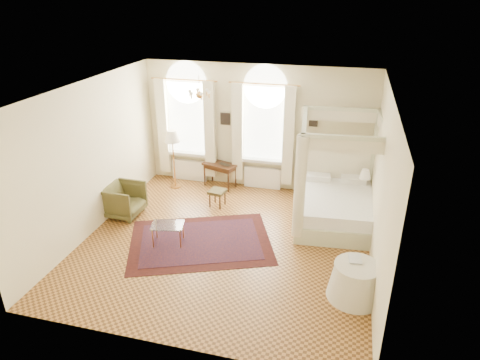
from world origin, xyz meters
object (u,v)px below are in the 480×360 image
object	(u,v)px
writing_desk	(220,167)
stool	(217,193)
coffee_table	(168,227)
nightstand	(357,198)
floor_lamp	(172,139)
armchair	(123,200)
side_table	(356,281)
canopy_bed	(336,201)

from	to	relation	value
writing_desk	stool	distance (m)	1.17
coffee_table	nightstand	bearing A→B (deg)	33.25
writing_desk	coffee_table	xyz separation A→B (m)	(-0.23, -3.03, -0.16)
nightstand	floor_lamp	distance (m)	4.94
armchair	floor_lamp	xyz separation A→B (m)	(0.57, 1.78, 0.98)
writing_desk	stool	xyz separation A→B (m)	(0.27, -1.12, -0.21)
side_table	armchair	bearing A→B (deg)	162.70
canopy_bed	writing_desk	xyz separation A→B (m)	(-3.16, 1.23, 0.01)
stool	side_table	size ratio (longest dim) A/B	0.44
canopy_bed	floor_lamp	distance (m)	4.51
coffee_table	stool	bearing A→B (deg)	75.28
stool	armchair	size ratio (longest dim) A/B	0.50
canopy_bed	nightstand	distance (m)	0.92
nightstand	writing_desk	size ratio (longest dim) A/B	0.65
nightstand	stool	xyz separation A→B (m)	(-3.37, -0.63, 0.04)
canopy_bed	writing_desk	size ratio (longest dim) A/B	2.49
stool	floor_lamp	size ratio (longest dim) A/B	0.27
armchair	coffee_table	distance (m)	1.78
nightstand	coffee_table	world-z (taller)	nightstand
stool	floor_lamp	bearing A→B (deg)	151.83
armchair	coffee_table	size ratio (longest dim) A/B	1.15
side_table	stool	bearing A→B (deg)	141.44
canopy_bed	armchair	bearing A→B (deg)	-169.75
coffee_table	floor_lamp	xyz separation A→B (m)	(-0.95, 2.69, 0.96)
floor_lamp	side_table	xyz separation A→B (m)	(4.83, -3.47, -1.05)
canopy_bed	stool	xyz separation A→B (m)	(-2.89, 0.12, -0.20)
canopy_bed	armchair	xyz separation A→B (m)	(-4.92, -0.89, -0.16)
nightstand	coffee_table	distance (m)	4.63
canopy_bed	nightstand	world-z (taller)	canopy_bed
coffee_table	side_table	bearing A→B (deg)	-11.36
stool	canopy_bed	bearing A→B (deg)	-2.29
coffee_table	side_table	xyz separation A→B (m)	(3.87, -0.78, -0.08)
coffee_table	armchair	bearing A→B (deg)	149.39
armchair	side_table	bearing A→B (deg)	-105.71
writing_desk	side_table	world-z (taller)	writing_desk
armchair	side_table	xyz separation A→B (m)	(5.40, -1.68, -0.07)
floor_lamp	armchair	bearing A→B (deg)	-107.81
canopy_bed	stool	distance (m)	2.90
canopy_bed	coffee_table	xyz separation A→B (m)	(-3.39, -1.79, -0.15)
armchair	canopy_bed	bearing A→B (deg)	-78.16
canopy_bed	coffee_table	size ratio (longest dim) A/B	3.27
canopy_bed	floor_lamp	bearing A→B (deg)	168.36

